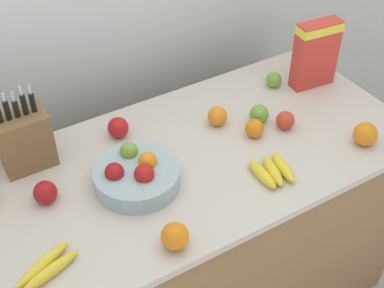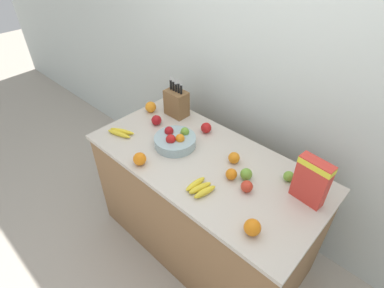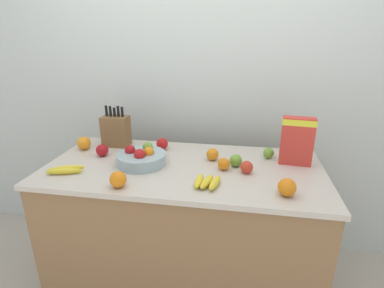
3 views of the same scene
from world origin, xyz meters
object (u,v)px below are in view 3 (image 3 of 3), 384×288
object	(u,v)px
apple_by_knife_block	(269,153)
orange_front_center	(287,187)
fruit_bowl	(141,158)
orange_front_right	(84,143)
cereal_box	(297,139)
orange_near_bowl	(224,164)
banana_bunch_right	(207,182)
apple_rightmost	(247,167)
orange_mid_left	(118,179)
banana_bunch_left	(65,170)
apple_leftmost	(102,150)
apple_rear	(236,160)
orange_back_center	(212,154)
knife_block	(116,130)
apple_middle	(162,144)

from	to	relation	value
apple_by_knife_block	orange_front_center	size ratio (longest dim) A/B	0.75
fruit_bowl	orange_front_right	size ratio (longest dim) A/B	3.28
cereal_box	orange_near_bowl	distance (m)	0.46
orange_near_bowl	banana_bunch_right	bearing A→B (deg)	-109.37
apple_rightmost	orange_front_right	distance (m)	1.10
fruit_bowl	orange_mid_left	size ratio (longest dim) A/B	3.40
banana_bunch_left	apple_leftmost	world-z (taller)	apple_leftmost
banana_bunch_left	orange_front_center	xyz separation A→B (m)	(1.20, -0.05, 0.03)
fruit_bowl	orange_mid_left	distance (m)	0.30
apple_rear	orange_mid_left	bearing A→B (deg)	-148.06
fruit_bowl	orange_back_center	world-z (taller)	fruit_bowl
cereal_box	fruit_bowl	size ratio (longest dim) A/B	0.98
banana_bunch_left	apple_rightmost	distance (m)	1.02
banana_bunch_right	orange_back_center	bearing A→B (deg)	91.21
orange_back_center	orange_mid_left	world-z (taller)	orange_mid_left
banana_bunch_left	orange_mid_left	bearing A→B (deg)	-16.65
apple_rear	orange_near_bowl	distance (m)	0.09
fruit_bowl	orange_back_center	bearing A→B (deg)	18.02
knife_block	apple_middle	bearing A→B (deg)	-4.04
knife_block	cereal_box	distance (m)	1.19
banana_bunch_right	apple_rear	xyz separation A→B (m)	(0.14, 0.27, 0.02)
orange_front_center	apple_middle	bearing A→B (deg)	146.05
banana_bunch_left	apple_leftmost	distance (m)	0.29
knife_block	orange_front_right	world-z (taller)	knife_block
apple_leftmost	apple_rightmost	bearing A→B (deg)	-6.24
apple_by_knife_block	orange_front_center	xyz separation A→B (m)	(0.05, -0.47, 0.01)
banana_bunch_right	apple_rightmost	size ratio (longest dim) A/B	2.32
apple_rightmost	orange_front_right	bearing A→B (deg)	169.98
apple_rightmost	banana_bunch_right	bearing A→B (deg)	-137.47
knife_block	banana_bunch_right	size ratio (longest dim) A/B	1.94
orange_mid_left	orange_front_right	bearing A→B (deg)	133.23
apple_rear	apple_leftmost	xyz separation A→B (m)	(-0.85, 0.02, 0.00)
orange_mid_left	knife_block	bearing A→B (deg)	113.65
knife_block	banana_bunch_left	bearing A→B (deg)	-102.48
fruit_bowl	banana_bunch_left	xyz separation A→B (m)	(-0.39, -0.19, -0.02)
cereal_box	orange_back_center	distance (m)	0.51
orange_back_center	orange_front_center	bearing A→B (deg)	-43.40
banana_bunch_right	apple_leftmost	distance (m)	0.77
orange_near_bowl	apple_by_knife_block	bearing A→B (deg)	40.40
apple_rightmost	orange_front_right	size ratio (longest dim) A/B	0.80
fruit_bowl	banana_bunch_right	size ratio (longest dim) A/B	1.77
fruit_bowl	banana_bunch_left	distance (m)	0.43
knife_block	banana_bunch_right	distance (m)	0.86
orange_back_center	orange_front_right	world-z (taller)	orange_front_right
fruit_bowl	orange_back_center	xyz separation A→B (m)	(0.41, 0.13, -0.00)
orange_mid_left	banana_bunch_right	bearing A→B (deg)	12.07
banana_bunch_left	banana_bunch_right	bearing A→B (deg)	-1.01
apple_by_knife_block	apple_middle	world-z (taller)	apple_middle
apple_middle	cereal_box	bearing A→B (deg)	-7.00
cereal_box	apple_middle	world-z (taller)	cereal_box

